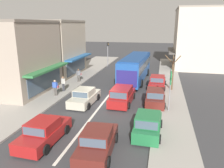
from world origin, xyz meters
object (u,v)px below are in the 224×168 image
sedan_adjacent_lane_trail (97,142)px  wagon_adjacent_lane_lead (122,96)px  sedan_behind_bus_mid (84,97)px  traffic_light_downstreet (108,50)px  parked_hatchback_kerb_second (155,97)px  parked_sedan_kerb_third (157,83)px  pedestrian_with_handbag_near (79,74)px  street_tree_right (172,74)px  directional_road_sign (171,81)px  pedestrian_browsing_midblock (55,87)px  pedestrian_far_walker (63,83)px  parked_hatchback_kerb_front (148,125)px  sedan_behind_bus_near (44,132)px  city_bus (135,66)px

sedan_adjacent_lane_trail → wagon_adjacent_lane_lead: (-0.12, 8.29, 0.08)m
sedan_behind_bus_mid → traffic_light_downstreet: traffic_light_downstreet is taller
parked_hatchback_kerb_second → parked_sedan_kerb_third: size_ratio=0.88×
traffic_light_downstreet → pedestrian_with_handbag_near: (-0.84, -11.62, -1.79)m
parked_hatchback_kerb_second → street_tree_right: street_tree_right is taller
wagon_adjacent_lane_lead → directional_road_sign: directional_road_sign is taller
pedestrian_browsing_midblock → pedestrian_far_walker: size_ratio=1.00×
parked_hatchback_kerb_front → street_tree_right: bearing=80.2°
street_tree_right → pedestrian_with_handbag_near: street_tree_right is taller
parked_hatchback_kerb_second → parked_sedan_kerb_third: parked_hatchback_kerb_second is taller
sedan_behind_bus_mid → wagon_adjacent_lane_lead: wagon_adjacent_lane_lead is taller
sedan_behind_bus_mid → wagon_adjacent_lane_lead: (3.34, 0.93, 0.08)m
pedestrian_far_walker → parked_sedan_kerb_third: bearing=21.9°
parked_sedan_kerb_third → wagon_adjacent_lane_lead: bearing=-117.5°
sedan_behind_bus_mid → sedan_adjacent_lane_trail: 8.13m
sedan_behind_bus_mid → parked_hatchback_kerb_front: (6.10, -4.57, 0.05)m
sedan_behind_bus_mid → pedestrian_with_handbag_near: bearing=115.3°
pedestrian_browsing_midblock → traffic_light_downstreet: bearing=86.5°
wagon_adjacent_lane_lead → sedan_behind_bus_near: bearing=-113.7°
sedan_behind_bus_mid → pedestrian_with_handbag_near: pedestrian_with_handbag_near is taller
city_bus → parked_sedan_kerb_third: bearing=-44.4°
directional_road_sign → pedestrian_far_walker: 11.48m
city_bus → sedan_adjacent_lane_trail: city_bus is taller
sedan_behind_bus_near → pedestrian_far_walker: (-3.30, 9.78, 0.40)m
directional_road_sign → pedestrian_with_handbag_near: bearing=146.5°
directional_road_sign → street_tree_right: 6.33m
city_bus → parked_hatchback_kerb_front: city_bus is taller
sedan_adjacent_lane_trail → pedestrian_with_handbag_near: 15.86m
sedan_behind_bus_near → directional_road_sign: directional_road_sign is taller
city_bus → wagon_adjacent_lane_lead: size_ratio=2.41×
directional_road_sign → sedan_adjacent_lane_trail: bearing=-119.7°
street_tree_right → pedestrian_browsing_midblock: size_ratio=2.43×
parked_hatchback_kerb_front → sedan_behind_bus_mid: bearing=143.1°
parked_hatchback_kerb_front → directional_road_sign: (1.43, 4.37, 1.99)m
parked_hatchback_kerb_front → street_tree_right: (1.84, 10.65, 1.22)m
directional_road_sign → pedestrian_browsing_midblock: size_ratio=2.21×
parked_hatchback_kerb_front → pedestrian_far_walker: pedestrian_far_walker is taller
city_bus → sedan_behind_bus_mid: (-3.46, -9.62, -1.22)m
sedan_adjacent_lane_trail → wagon_adjacent_lane_lead: wagon_adjacent_lane_lead is taller
street_tree_right → parked_hatchback_kerb_front: bearing=-99.8°
city_bus → pedestrian_far_walker: bearing=-135.4°
pedestrian_far_walker → wagon_adjacent_lane_lead: bearing=-15.6°
pedestrian_browsing_midblock → street_tree_right: bearing=22.9°
traffic_light_downstreet → pedestrian_far_walker: bearing=-93.5°
sedan_adjacent_lane_trail → wagon_adjacent_lane_lead: bearing=90.8°
sedan_behind_bus_mid → pedestrian_browsing_midblock: pedestrian_browsing_midblock is taller
parked_hatchback_kerb_front → street_tree_right: size_ratio=0.94×
parked_hatchback_kerb_second → directional_road_sign: size_ratio=1.04×
sedan_behind_bus_near → sedan_behind_bus_mid: (0.12, 6.96, 0.00)m
parked_hatchback_kerb_second → sedan_behind_bus_mid: bearing=-169.4°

